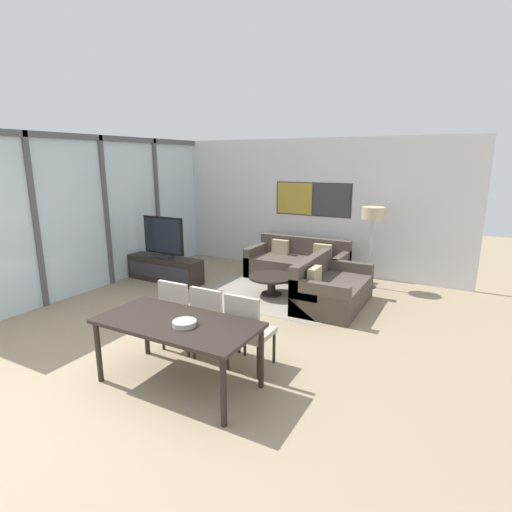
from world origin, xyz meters
name	(u,v)px	position (x,y,z in m)	size (l,w,h in m)	color
ground_plane	(98,396)	(0.00, 0.00, 0.00)	(24.00, 24.00, 0.00)	#9E896B
wall_back	(304,205)	(0.01, 5.62, 1.41)	(6.82, 0.09, 2.80)	silver
window_wall_left	(105,205)	(-2.90, 2.81, 1.53)	(0.07, 5.62, 2.80)	silver
area_rug	(271,294)	(0.18, 3.69, 0.00)	(2.47, 1.85, 0.01)	gray
tv_console	(165,269)	(-2.06, 3.43, 0.24)	(1.62, 0.41, 0.49)	black
television	(163,238)	(-2.06, 3.43, 0.88)	(0.94, 0.20, 0.81)	#2D2D33
sofa_main	(298,265)	(0.18, 4.93, 0.27)	(1.98, 0.94, 0.79)	#51473D
sofa_side	(329,290)	(1.24, 3.67, 0.27)	(0.94, 1.57, 0.79)	#51473D
coffee_table	(272,280)	(0.18, 3.69, 0.27)	(0.82, 0.82, 0.35)	black
dining_table	(177,328)	(0.60, 0.58, 0.66)	(1.73, 0.85, 0.73)	black
dining_chair_left	(180,311)	(0.10, 1.24, 0.52)	(0.46, 0.46, 0.93)	#B2A899
dining_chair_centre	(212,319)	(0.60, 1.23, 0.52)	(0.46, 0.46, 0.93)	#B2A899
dining_chair_right	(247,328)	(1.10, 1.20, 0.52)	(0.46, 0.46, 0.93)	#B2A899
fruit_bowl	(184,323)	(0.74, 0.53, 0.76)	(0.25, 0.25, 0.05)	#B7B2A8
floor_lamp	(373,218)	(1.61, 4.98, 1.33)	(0.41, 0.41, 1.53)	#2D2D33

